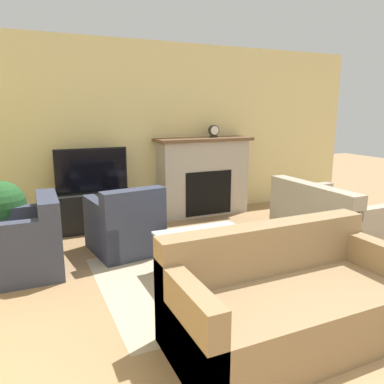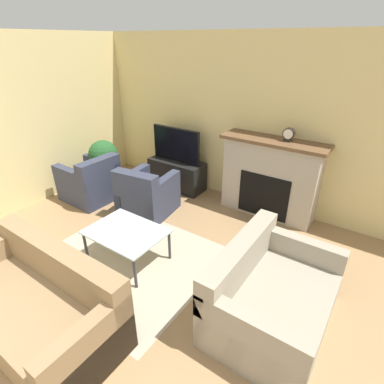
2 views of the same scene
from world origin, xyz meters
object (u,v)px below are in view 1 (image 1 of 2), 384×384
Objects in this scene: couch_sectional at (287,302)px; tv at (92,170)px; armchair_accent at (125,228)px; coffee_table at (206,239)px; mantel_clock at (214,131)px; couch_loveseat at (332,224)px; potted_plant at (1,209)px; armchair_by_window at (20,247)px.

tv is at bearing 104.15° from couch_sectional.
armchair_accent reaches higher than coffee_table.
mantel_clock is at bearing 2.55° from tv.
potted_plant is (-3.74, 1.18, 0.32)m from couch_loveseat.
mantel_clock is (2.94, 1.32, 1.06)m from armchair_by_window.
tv reaches higher than potted_plant.
potted_plant is at bearing 145.38° from coffee_table.
mantel_clock is at bearing 14.98° from potted_plant.
couch_sectional reaches higher than coffee_table.
potted_plant is (-0.17, 0.49, 0.31)m from armchair_by_window.
couch_sectional is 1.92× the size of coffee_table.
couch_loveseat is 7.09× the size of mantel_clock.
coffee_table is (-0.06, 1.22, 0.11)m from couch_sectional.
mantel_clock is at bearing 71.26° from couch_sectional.
armchair_by_window is (-1.80, 2.05, 0.01)m from couch_sectional.
potted_plant reaches higher than couch_sectional.
tv is 1.08× the size of armchair_accent.
couch_loveseat is at bearing 80.21° from armchair_by_window.
couch_sectional is at bearing 42.34° from armchair_by_window.
armchair_by_window is at bearing 154.59° from coffee_table.
couch_loveseat is 1.85m from coffee_table.
armchair_by_window is 0.93× the size of coffee_table.
coffee_table is at bearing 112.04° from armchair_accent.
tv reaches higher than coffee_table.
mantel_clock is (3.11, 0.83, 0.75)m from potted_plant.
couch_sectional and armchair_accent have the same top height.
armchair_accent is at bearing 119.77° from coffee_table.
couch_loveseat is at bearing -72.36° from mantel_clock.
potted_plant is (-1.90, 1.31, 0.21)m from coffee_table.
couch_sectional is at bearing 127.38° from couch_loveseat.
tv is 3.29m from couch_loveseat.
coffee_table is at bearing 65.68° from armchair_by_window.
mantel_clock is (1.97, 0.09, 0.50)m from tv.
mantel_clock reaches higher than couch_loveseat.
armchair_by_window is 0.96× the size of armchair_accent.
tv is at bearing 53.64° from couch_loveseat.
tv is 1.38m from potted_plant.
armchair_by_window is at bearing -155.81° from mantel_clock.
couch_sectional is 1.30× the size of couch_loveseat.
couch_sectional is at bearing -87.23° from coffee_table.
armchair_by_window is at bearing 79.12° from couch_loveseat.
potted_plant is 4.69× the size of mantel_clock.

